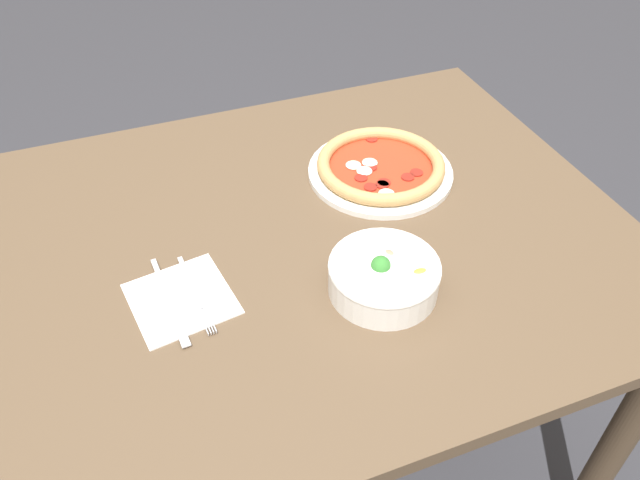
{
  "coord_description": "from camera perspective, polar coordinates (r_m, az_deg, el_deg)",
  "views": [
    {
      "loc": [
        0.3,
        0.81,
        1.51
      ],
      "look_at": [
        0.01,
        0.05,
        0.78
      ],
      "focal_mm": 35.0,
      "sensor_mm": 36.0,
      "label": 1
    }
  ],
  "objects": [
    {
      "name": "ground_plane",
      "position": [
        1.74,
        -0.16,
        -18.19
      ],
      "size": [
        8.0,
        8.0,
        0.0
      ],
      "primitive_type": "plane",
      "color": "#333338"
    },
    {
      "name": "dining_table",
      "position": [
        1.22,
        -0.21,
        -2.87
      ],
      "size": [
        1.14,
        0.95,
        0.76
      ],
      "color": "brown",
      "rests_on": "ground_plane"
    },
    {
      "name": "pizza",
      "position": [
        1.28,
        5.55,
        6.63
      ],
      "size": [
        0.29,
        0.29,
        0.04
      ],
      "color": "white",
      "rests_on": "dining_table"
    },
    {
      "name": "bowl",
      "position": [
        1.02,
        5.84,
        -3.22
      ],
      "size": [
        0.18,
        0.18,
        0.07
      ],
      "color": "white",
      "rests_on": "dining_table"
    },
    {
      "name": "napkin",
      "position": [
        1.05,
        -12.57,
        -5.27
      ],
      "size": [
        0.18,
        0.18,
        0.0
      ],
      "color": "white",
      "rests_on": "dining_table"
    },
    {
      "name": "fork",
      "position": [
        1.05,
        -11.38,
        -4.73
      ],
      "size": [
        0.03,
        0.19,
        0.0
      ],
      "rotation": [
        0.0,
        0.0,
        1.65
      ],
      "color": "silver",
      "rests_on": "napkin"
    },
    {
      "name": "knife",
      "position": [
        1.05,
        -13.77,
        -5.07
      ],
      "size": [
        0.03,
        0.21,
        0.01
      ],
      "rotation": [
        0.0,
        0.0,
        1.65
      ],
      "color": "silver",
      "rests_on": "napkin"
    }
  ]
}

